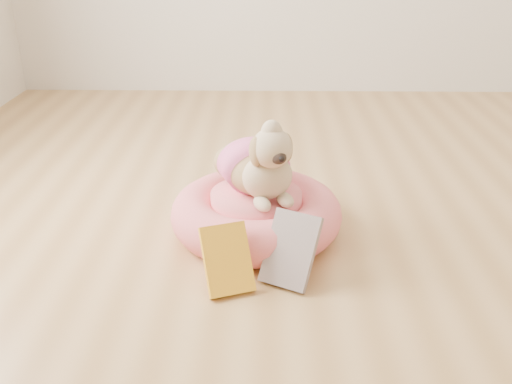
{
  "coord_description": "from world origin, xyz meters",
  "views": [
    {
      "loc": [
        -0.43,
        -1.39,
        0.95
      ],
      "look_at": [
        -0.46,
        0.29,
        0.18
      ],
      "focal_mm": 40.0,
      "sensor_mm": 36.0,
      "label": 1
    }
  ],
  "objects_px": {
    "dog": "(258,152)",
    "book_white": "(291,250)",
    "book_yellow": "(227,259)",
    "pet_bed": "(256,214)"
  },
  "relations": [
    {
      "from": "dog",
      "to": "book_white",
      "type": "relative_size",
      "value": 1.76
    },
    {
      "from": "dog",
      "to": "book_white",
      "type": "xyz_separation_m",
      "value": [
        0.1,
        -0.29,
        -0.19
      ]
    },
    {
      "from": "dog",
      "to": "book_white",
      "type": "distance_m",
      "value": 0.37
    },
    {
      "from": "dog",
      "to": "book_yellow",
      "type": "relative_size",
      "value": 1.93
    },
    {
      "from": "pet_bed",
      "to": "book_yellow",
      "type": "bearing_deg",
      "value": -103.26
    },
    {
      "from": "pet_bed",
      "to": "dog",
      "type": "xyz_separation_m",
      "value": [
        0.01,
        0.01,
        0.22
      ]
    },
    {
      "from": "book_yellow",
      "to": "book_white",
      "type": "distance_m",
      "value": 0.19
    },
    {
      "from": "pet_bed",
      "to": "book_yellow",
      "type": "height_order",
      "value": "book_yellow"
    },
    {
      "from": "book_yellow",
      "to": "dog",
      "type": "bearing_deg",
      "value": 56.31
    },
    {
      "from": "dog",
      "to": "book_white",
      "type": "bearing_deg",
      "value": -93.91
    }
  ]
}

